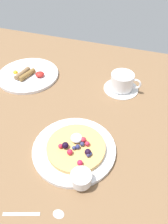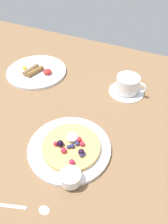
% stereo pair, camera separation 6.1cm
% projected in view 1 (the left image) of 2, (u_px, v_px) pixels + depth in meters
% --- Properties ---
extents(ground_plane, '(1.59, 1.18, 0.03)m').
position_uv_depth(ground_plane, '(67.00, 125.00, 0.77)').
color(ground_plane, brown).
extents(pancake_plate, '(0.25, 0.25, 0.01)m').
position_uv_depth(pancake_plate, '(74.00, 149.00, 0.67)').
color(pancake_plate, white).
rests_on(pancake_plate, ground_plane).
extents(pancake_with_berries, '(0.18, 0.18, 0.04)m').
position_uv_depth(pancake_with_berries, '(76.00, 147.00, 0.65)').
color(pancake_with_berries, tan).
rests_on(pancake_with_berries, pancake_plate).
extents(syrup_ramekin, '(0.06, 0.06, 0.03)m').
position_uv_depth(syrup_ramekin, '(81.00, 178.00, 0.57)').
color(syrup_ramekin, white).
rests_on(syrup_ramekin, pancake_plate).
extents(breakfast_plate, '(0.26, 0.26, 0.01)m').
position_uv_depth(breakfast_plate, '(28.00, 75.00, 0.95)').
color(breakfast_plate, white).
rests_on(breakfast_plate, ground_plane).
extents(fried_breakfast, '(0.16, 0.09, 0.02)m').
position_uv_depth(fried_breakfast, '(25.00, 74.00, 0.93)').
color(fried_breakfast, brown).
rests_on(fried_breakfast, breakfast_plate).
extents(coffee_saucer, '(0.14, 0.14, 0.01)m').
position_uv_depth(coffee_saucer, '(121.00, 88.00, 0.88)').
color(coffee_saucer, white).
rests_on(coffee_saucer, ground_plane).
extents(coffee_cup, '(0.12, 0.09, 0.06)m').
position_uv_depth(coffee_cup, '(122.00, 81.00, 0.86)').
color(coffee_cup, white).
rests_on(coffee_cup, coffee_saucer).
extents(teaspoon, '(0.14, 0.06, 0.01)m').
position_uv_depth(teaspoon, '(45.00, 214.00, 0.53)').
color(teaspoon, silver).
rests_on(teaspoon, ground_plane).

